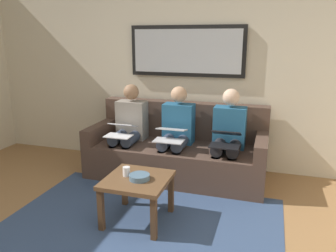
{
  "coord_description": "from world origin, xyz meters",
  "views": [
    {
      "loc": [
        -1.09,
        1.76,
        1.72
      ],
      "look_at": [
        0.0,
        -1.7,
        0.75
      ],
      "focal_mm": 35.45,
      "sensor_mm": 36.0,
      "label": 1
    }
  ],
  "objects_px": {
    "person_left": "(228,134)",
    "laptop_black": "(226,139)",
    "coffee_table": "(137,185)",
    "cup": "(126,171)",
    "laptop_white": "(121,130)",
    "person_middle": "(176,130)",
    "person_right": "(129,126)",
    "bowl": "(139,177)",
    "laptop_silver": "(170,134)",
    "couch": "(178,151)",
    "framed_mirror": "(187,51)"
  },
  "relations": [
    {
      "from": "laptop_black",
      "to": "laptop_silver",
      "type": "xyz_separation_m",
      "value": [
        0.64,
        0.02,
        -0.0
      ]
    },
    {
      "from": "coffee_table",
      "to": "person_middle",
      "type": "xyz_separation_m",
      "value": [
        -0.05,
        -1.15,
        0.24
      ]
    },
    {
      "from": "laptop_silver",
      "to": "bowl",
      "type": "bearing_deg",
      "value": 88.82
    },
    {
      "from": "couch",
      "to": "person_right",
      "type": "xyz_separation_m",
      "value": [
        0.64,
        0.07,
        0.3
      ]
    },
    {
      "from": "bowl",
      "to": "couch",
      "type": "bearing_deg",
      "value": -90.87
    },
    {
      "from": "laptop_black",
      "to": "coffee_table",
      "type": "bearing_deg",
      "value": 52.85
    },
    {
      "from": "cup",
      "to": "laptop_white",
      "type": "xyz_separation_m",
      "value": [
        0.47,
        -0.89,
        0.14
      ]
    },
    {
      "from": "cup",
      "to": "person_middle",
      "type": "height_order",
      "value": "person_middle"
    },
    {
      "from": "couch",
      "to": "laptop_black",
      "type": "distance_m",
      "value": 0.78
    },
    {
      "from": "laptop_white",
      "to": "cup",
      "type": "bearing_deg",
      "value": 117.95
    },
    {
      "from": "cup",
      "to": "person_left",
      "type": "height_order",
      "value": "person_left"
    },
    {
      "from": "person_left",
      "to": "laptop_black",
      "type": "relative_size",
      "value": 3.14
    },
    {
      "from": "coffee_table",
      "to": "cup",
      "type": "distance_m",
      "value": 0.16
    },
    {
      "from": "bowl",
      "to": "laptop_white",
      "type": "bearing_deg",
      "value": -56.27
    },
    {
      "from": "person_middle",
      "to": "person_right",
      "type": "height_order",
      "value": "same"
    },
    {
      "from": "laptop_black",
      "to": "person_middle",
      "type": "height_order",
      "value": "person_middle"
    },
    {
      "from": "bowl",
      "to": "person_right",
      "type": "bearing_deg",
      "value": -62.11
    },
    {
      "from": "framed_mirror",
      "to": "laptop_black",
      "type": "xyz_separation_m",
      "value": [
        -0.64,
        0.69,
        -0.92
      ]
    },
    {
      "from": "cup",
      "to": "laptop_black",
      "type": "bearing_deg",
      "value": -131.99
    },
    {
      "from": "framed_mirror",
      "to": "person_middle",
      "type": "distance_m",
      "value": 1.05
    },
    {
      "from": "framed_mirror",
      "to": "bowl",
      "type": "distance_m",
      "value": 1.96
    },
    {
      "from": "bowl",
      "to": "laptop_silver",
      "type": "relative_size",
      "value": 0.56
    },
    {
      "from": "person_right",
      "to": "person_left",
      "type": "bearing_deg",
      "value": 180.0
    },
    {
      "from": "bowl",
      "to": "person_left",
      "type": "height_order",
      "value": "person_left"
    },
    {
      "from": "couch",
      "to": "person_left",
      "type": "height_order",
      "value": "person_left"
    },
    {
      "from": "cup",
      "to": "bowl",
      "type": "distance_m",
      "value": 0.16
    },
    {
      "from": "bowl",
      "to": "laptop_silver",
      "type": "bearing_deg",
      "value": -91.18
    },
    {
      "from": "person_left",
      "to": "cup",
      "type": "bearing_deg",
      "value": 54.49
    },
    {
      "from": "laptop_black",
      "to": "person_right",
      "type": "height_order",
      "value": "person_right"
    },
    {
      "from": "person_right",
      "to": "coffee_table",
      "type": "bearing_deg",
      "value": 117.08
    },
    {
      "from": "coffee_table",
      "to": "person_middle",
      "type": "height_order",
      "value": "person_middle"
    },
    {
      "from": "couch",
      "to": "cup",
      "type": "xyz_separation_m",
      "value": [
        0.17,
        1.2,
        0.18
      ]
    },
    {
      "from": "framed_mirror",
      "to": "person_right",
      "type": "bearing_deg",
      "value": 35.53
    },
    {
      "from": "couch",
      "to": "person_middle",
      "type": "bearing_deg",
      "value": 90.0
    },
    {
      "from": "framed_mirror",
      "to": "person_right",
      "type": "relative_size",
      "value": 1.33
    },
    {
      "from": "framed_mirror",
      "to": "laptop_silver",
      "type": "height_order",
      "value": "framed_mirror"
    },
    {
      "from": "coffee_table",
      "to": "laptop_black",
      "type": "relative_size",
      "value": 1.62
    },
    {
      "from": "framed_mirror",
      "to": "coffee_table",
      "type": "distance_m",
      "value": 1.99
    },
    {
      "from": "couch",
      "to": "laptop_black",
      "type": "relative_size",
      "value": 6.05
    },
    {
      "from": "person_right",
      "to": "laptop_silver",
      "type": "bearing_deg",
      "value": 158.54
    },
    {
      "from": "person_left",
      "to": "laptop_black",
      "type": "xyz_separation_m",
      "value": [
        0.0,
        0.23,
        0.02
      ]
    },
    {
      "from": "person_right",
      "to": "laptop_black",
      "type": "bearing_deg",
      "value": 169.61
    },
    {
      "from": "coffee_table",
      "to": "person_left",
      "type": "distance_m",
      "value": 1.36
    },
    {
      "from": "person_middle",
      "to": "laptop_silver",
      "type": "xyz_separation_m",
      "value": [
        0.0,
        0.25,
        0.02
      ]
    },
    {
      "from": "cup",
      "to": "laptop_black",
      "type": "xyz_separation_m",
      "value": [
        -0.81,
        -0.9,
        0.14
      ]
    },
    {
      "from": "laptop_white",
      "to": "person_middle",
      "type": "bearing_deg",
      "value": -159.18
    },
    {
      "from": "bowl",
      "to": "laptop_white",
      "type": "relative_size",
      "value": 0.57
    },
    {
      "from": "bowl",
      "to": "person_right",
      "type": "distance_m",
      "value": 1.34
    },
    {
      "from": "person_middle",
      "to": "person_right",
      "type": "relative_size",
      "value": 1.0
    },
    {
      "from": "laptop_silver",
      "to": "framed_mirror",
      "type": "bearing_deg",
      "value": -90.0
    }
  ]
}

